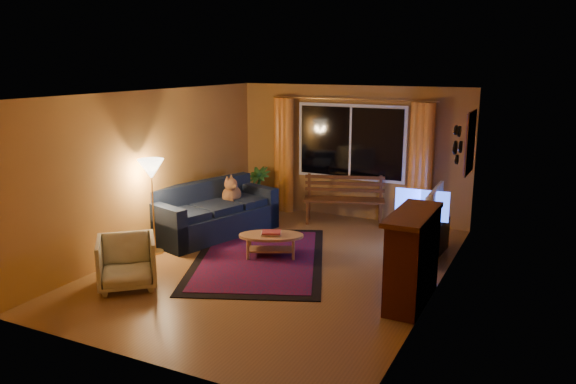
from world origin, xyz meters
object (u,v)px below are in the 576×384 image
at_px(sofa, 214,210).
at_px(armchair, 127,260).
at_px(bench, 344,211).
at_px(tv_console, 426,240).
at_px(coffee_table, 271,246).
at_px(floor_lamp, 153,207).

xyz_separation_m(sofa, armchair, (0.23, -2.42, -0.07)).
distance_m(bench, sofa, 2.43).
bearing_deg(armchair, tv_console, 0.52).
xyz_separation_m(bench, tv_console, (1.77, -1.14, 0.03)).
height_order(bench, coffee_table, bench).
bearing_deg(bench, floor_lamp, -144.66).
bearing_deg(armchair, coffee_table, 16.61).
xyz_separation_m(bench, floor_lamp, (-2.06, -2.86, 0.52)).
bearing_deg(coffee_table, armchair, -121.82).
height_order(bench, floor_lamp, floor_lamp).
xyz_separation_m(floor_lamp, coffee_table, (1.72, 0.63, -0.56)).
height_order(sofa, tv_console, sofa).
xyz_separation_m(coffee_table, tv_console, (2.12, 1.09, 0.07)).
bearing_deg(bench, sofa, -154.88).
height_order(armchair, coffee_table, armchair).
bearing_deg(floor_lamp, tv_console, 24.19).
xyz_separation_m(bench, armchair, (-1.51, -4.10, 0.16)).
bearing_deg(sofa, tv_console, 25.94).
distance_m(floor_lamp, tv_console, 4.23).
relative_size(bench, coffee_table, 1.49).
xyz_separation_m(armchair, floor_lamp, (-0.55, 1.24, 0.37)).
xyz_separation_m(armchair, coffee_table, (1.16, 1.87, -0.20)).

